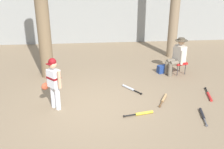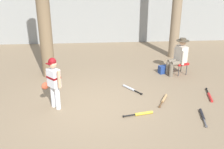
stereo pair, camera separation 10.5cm
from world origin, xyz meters
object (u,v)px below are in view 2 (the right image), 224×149
Objects in this scene: handbag_beside_stool at (164,69)px; bat_aluminum_silver at (130,88)px; tree_behind_spectator at (177,8)px; bat_yellow_trainer at (141,114)px; tree_near_player at (43,9)px; bat_wood_tan at (164,99)px; folding_stool at (180,63)px; bat_black_composite at (202,116)px; seated_spectator at (179,56)px; young_ballplayer at (53,80)px; bat_red_barrel at (210,96)px.

handbag_beside_stool is 0.52× the size of bat_aluminum_silver.
bat_yellow_trainer is (-2.03, -4.33, -1.84)m from tree_behind_spectator.
tree_near_player reaches higher than tree_behind_spectator.
bat_aluminum_silver is at bearing 137.42° from bat_wood_tan.
bat_aluminum_silver is at bearing -148.74° from folding_stool.
bat_aluminum_silver is at bearing -125.74° from tree_behind_spectator.
bat_yellow_trainer is at bearing -124.51° from folding_stool.
handbag_beside_stool is 0.46× the size of bat_black_composite.
seated_spectator is 2.09m from bat_wood_tan.
folding_stool is (3.80, 1.99, -0.38)m from young_ballplayer.
bat_aluminum_silver is at bearing 24.15° from young_ballplayer.
bat_yellow_trainer is (-1.72, -2.50, -0.33)m from folding_stool.
tree_behind_spectator is 4.04m from bat_aluminum_silver.
seated_spectator is 2.09m from bat_aluminum_silver.
young_ballplayer is at bearing 166.01° from bat_yellow_trainer.
bat_red_barrel is 2.14m from bat_yellow_trainer.
bat_wood_tan is 1.00m from bat_yellow_trainer.
bat_black_composite is at bearing -52.12° from bat_wood_tan.
tree_near_player is 6.06× the size of bat_red_barrel.
bat_red_barrel is (4.08, 0.25, -0.71)m from young_ballplayer.
handbag_beside_stool is 2.81m from bat_black_composite.
tree_behind_spectator is at bearing 19.81° from tree_near_player.
young_ballplayer is at bearing -176.44° from bat_wood_tan.
handbag_beside_stool is 1.98m from bat_wood_tan.
seated_spectator is at bearing 85.28° from bat_black_composite.
tree_behind_spectator reaches higher than bat_yellow_trainer.
young_ballplayer is 1.67× the size of bat_red_barrel.
bat_red_barrel and bat_black_composite have the same top height.
tree_near_player is 13.95× the size of handbag_beside_stool.
handbag_beside_stool is 0.43× the size of bat_red_barrel.
bat_red_barrel is at bearing 3.49° from young_ballplayer.
tree_near_player is at bearing 178.84° from handbag_beside_stool.
bat_wood_tan and bat_yellow_trainer have the same top height.
young_ballplayer is at bearing -155.85° from bat_aluminum_silver.
seated_spectator reaches higher than folding_stool.
handbag_beside_stool reaches higher than bat_red_barrel.
bat_yellow_trainer is at bearing -136.15° from bat_wood_tan.
tree_near_player is 2.61m from young_ballplayer.
tree_near_player is 3.47m from bat_aluminum_silver.
bat_red_barrel is at bearing -22.93° from tree_near_player.
bat_yellow_trainer is (2.54, -2.69, -2.08)m from tree_near_player.
bat_black_composite is (1.41, -0.19, 0.00)m from bat_yellow_trainer.
tree_behind_spectator is 2.39m from folding_stool.
handbag_beside_stool is at bearing 162.08° from seated_spectator.
bat_wood_tan is (2.80, 0.17, -0.71)m from young_ballplayer.
bat_wood_tan is at bearing -118.94° from folding_stool.
tree_behind_spectator is at bearing 42.92° from young_ballplayer.
bat_red_barrel is at bearing 3.33° from bat_wood_tan.
seated_spectator is (4.17, -0.21, -1.47)m from tree_near_player.
bat_aluminum_silver and bat_black_composite have the same top height.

